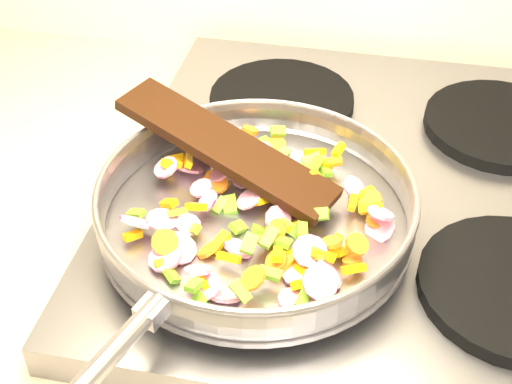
# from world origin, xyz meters

# --- Properties ---
(cooktop) EXTENTS (0.60, 0.60, 0.04)m
(cooktop) POSITION_xyz_m (-0.70, 1.67, 0.92)
(cooktop) COLOR #939399
(cooktop) RESTS_ON counter_top
(grate_fl) EXTENTS (0.19, 0.19, 0.02)m
(grate_fl) POSITION_xyz_m (-0.84, 1.52, 0.95)
(grate_fl) COLOR black
(grate_fl) RESTS_ON cooktop
(grate_bl) EXTENTS (0.19, 0.19, 0.02)m
(grate_bl) POSITION_xyz_m (-0.84, 1.81, 0.95)
(grate_bl) COLOR black
(grate_bl) RESTS_ON cooktop
(grate_br) EXTENTS (0.19, 0.19, 0.02)m
(grate_br) POSITION_xyz_m (-0.56, 1.81, 0.95)
(grate_br) COLOR black
(grate_br) RESTS_ON cooktop
(saute_pan) EXTENTS (0.36, 0.52, 0.05)m
(saute_pan) POSITION_xyz_m (-0.82, 1.55, 0.98)
(saute_pan) COLOR #9E9EA5
(saute_pan) RESTS_ON grate_fl
(vegetable_heap) EXTENTS (0.28, 0.27, 0.05)m
(vegetable_heap) POSITION_xyz_m (-0.82, 1.55, 0.98)
(vegetable_heap) COLOR #66A924
(vegetable_heap) RESTS_ON saute_pan
(wooden_spatula) EXTENTS (0.26, 0.15, 0.06)m
(wooden_spatula) POSITION_xyz_m (-0.87, 1.61, 1.00)
(wooden_spatula) COLOR black
(wooden_spatula) RESTS_ON saute_pan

